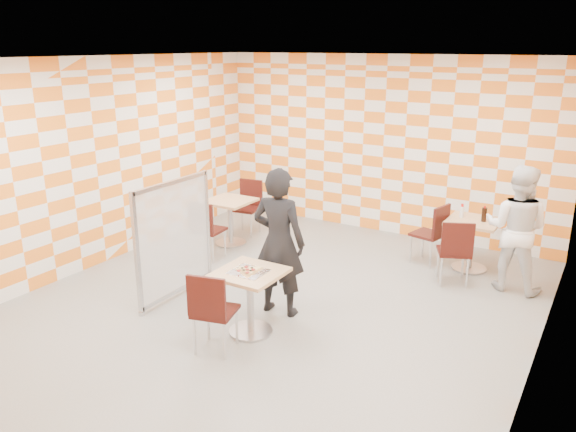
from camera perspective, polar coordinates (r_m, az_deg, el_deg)
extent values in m
plane|color=gray|center=(7.14, -1.53, -9.15)|extent=(7.00, 7.00, 0.00)
plane|color=white|center=(6.40, -1.75, 15.70)|extent=(7.00, 7.00, 0.00)
plane|color=white|center=(9.68, 9.67, 7.02)|extent=(6.00, 0.00, 6.00)
plane|color=white|center=(8.57, -18.87, 5.05)|extent=(0.00, 7.00, 7.00)
plane|color=white|center=(5.65, 24.94, -1.58)|extent=(0.00, 7.00, 7.00)
cube|color=tan|center=(6.24, -3.93, -5.80)|extent=(0.70, 0.70, 0.04)
cylinder|color=#A5A5AA|center=(6.39, -3.86, -8.78)|extent=(0.08, 0.08, 0.70)
cylinder|color=#A5A5AA|center=(6.55, -3.80, -11.57)|extent=(0.50, 0.50, 0.03)
cube|color=tan|center=(8.42, 18.31, -0.53)|extent=(0.70, 0.70, 0.04)
cylinder|color=#A5A5AA|center=(8.53, 18.09, -2.84)|extent=(0.08, 0.08, 0.70)
cylinder|color=#A5A5AA|center=(8.65, 17.87, -5.05)|extent=(0.50, 0.50, 0.03)
cube|color=tan|center=(9.08, -5.96, 1.52)|extent=(0.70, 0.70, 0.04)
cylinder|color=#A5A5AA|center=(9.18, -5.89, -0.64)|extent=(0.08, 0.08, 0.70)
cylinder|color=#A5A5AA|center=(9.30, -5.82, -2.72)|extent=(0.50, 0.50, 0.03)
cube|color=#360E0A|center=(6.06, -7.40, -9.58)|extent=(0.51, 0.51, 0.04)
cube|color=#360E0A|center=(5.79, -8.31, -8.20)|extent=(0.42, 0.14, 0.45)
cylinder|color=silver|center=(6.24, -5.22, -11.07)|extent=(0.03, 0.03, 0.43)
cylinder|color=silver|center=(6.37, -8.11, -10.59)|extent=(0.03, 0.03, 0.43)
cylinder|color=silver|center=(5.97, -6.47, -12.53)|extent=(0.03, 0.03, 0.43)
cylinder|color=silver|center=(6.10, -9.47, -11.98)|extent=(0.03, 0.03, 0.43)
cube|color=#360E0A|center=(7.96, 16.49, -3.51)|extent=(0.55, 0.55, 0.04)
cube|color=#360E0A|center=(7.69, 16.86, -2.29)|extent=(0.40, 0.21, 0.45)
cylinder|color=silver|center=(8.22, 17.35, -4.66)|extent=(0.03, 0.03, 0.43)
cylinder|color=silver|center=(8.17, 14.99, -4.60)|extent=(0.03, 0.03, 0.43)
cylinder|color=silver|center=(7.91, 17.74, -5.57)|extent=(0.03, 0.03, 0.43)
cylinder|color=silver|center=(7.86, 15.30, -5.51)|extent=(0.03, 0.03, 0.43)
cube|color=#360E0A|center=(8.57, 14.02, -1.82)|extent=(0.51, 0.51, 0.04)
cube|color=#360E0A|center=(8.40, 15.31, -0.51)|extent=(0.14, 0.42, 0.45)
cylinder|color=silver|center=(8.87, 13.53, -2.75)|extent=(0.03, 0.03, 0.43)
cylinder|color=silver|center=(8.59, 12.35, -3.32)|extent=(0.03, 0.03, 0.43)
cylinder|color=silver|center=(8.71, 15.44, -3.26)|extent=(0.03, 0.03, 0.43)
cylinder|color=silver|center=(8.43, 14.30, -3.86)|extent=(0.03, 0.03, 0.43)
cube|color=#360E0A|center=(8.59, -8.04, -1.43)|extent=(0.45, 0.45, 0.04)
cube|color=#360E0A|center=(8.36, -8.87, -0.19)|extent=(0.42, 0.07, 0.45)
cylinder|color=silver|center=(8.71, -6.42, -2.74)|extent=(0.03, 0.03, 0.43)
cylinder|color=silver|center=(8.89, -8.27, -2.40)|extent=(0.03, 0.03, 0.43)
cylinder|color=silver|center=(8.44, -7.66, -3.43)|extent=(0.03, 0.03, 0.43)
cylinder|color=silver|center=(8.63, -9.54, -3.06)|extent=(0.03, 0.03, 0.43)
cube|color=#360E0A|center=(9.62, -4.27, 0.72)|extent=(0.48, 0.48, 0.04)
cube|color=#360E0A|center=(9.72, -3.76, 2.44)|extent=(0.42, 0.10, 0.45)
cylinder|color=silver|center=(9.62, -5.60, -0.77)|extent=(0.03, 0.03, 0.43)
cylinder|color=silver|center=(9.47, -3.78, -1.02)|extent=(0.03, 0.03, 0.43)
cylinder|color=silver|center=(9.90, -4.67, -0.22)|extent=(0.03, 0.03, 0.43)
cylinder|color=silver|center=(9.76, -2.89, -0.45)|extent=(0.03, 0.03, 0.43)
cube|color=white|center=(7.26, -11.46, -2.19)|extent=(0.02, 1.30, 1.40)
cube|color=#B2B2B7|center=(7.06, -11.80, 3.34)|extent=(0.05, 1.30, 0.05)
cube|color=#B2B2B7|center=(7.52, -11.14, -7.37)|extent=(0.05, 1.30, 0.05)
cube|color=#B2B2B7|center=(6.83, -15.11, -3.70)|extent=(0.05, 0.05, 1.50)
cylinder|color=#B2B2B7|center=(7.13, -14.63, -9.54)|extent=(0.08, 0.08, 0.05)
cube|color=#B2B2B7|center=(7.72, -8.24, -0.84)|extent=(0.05, 0.05, 1.50)
cylinder|color=#B2B2B7|center=(7.99, -8.00, -6.13)|extent=(0.08, 0.08, 0.05)
imported|color=black|center=(6.65, -0.94, -2.69)|extent=(0.70, 0.50, 1.81)
imported|color=white|center=(7.91, 22.17, -1.18)|extent=(0.85, 0.68, 1.69)
cube|color=silver|center=(6.22, -4.04, -5.67)|extent=(0.38, 0.34, 0.01)
cone|color=tan|center=(6.21, -4.04, -5.57)|extent=(0.40, 0.40, 0.02)
cone|color=#F2D88C|center=(6.22, -3.94, -5.38)|extent=(0.33, 0.33, 0.01)
cylinder|color=maroon|center=(6.16, -5.04, -5.55)|extent=(0.04, 0.04, 0.01)
cylinder|color=maroon|center=(6.11, -4.14, -5.73)|extent=(0.04, 0.04, 0.01)
cylinder|color=maroon|center=(6.19, -4.15, -5.42)|extent=(0.04, 0.04, 0.01)
cylinder|color=maroon|center=(6.26, -4.26, -5.18)|extent=(0.04, 0.04, 0.01)
cylinder|color=maroon|center=(6.18, -3.53, -5.44)|extent=(0.04, 0.04, 0.01)
torus|color=black|center=(6.16, -3.82, -5.53)|extent=(0.03, 0.03, 0.01)
torus|color=black|center=(6.17, -4.52, -5.49)|extent=(0.03, 0.03, 0.01)
torus|color=black|center=(6.22, -3.68, -5.27)|extent=(0.03, 0.03, 0.01)
torus|color=black|center=(6.23, -4.68, -5.28)|extent=(0.03, 0.03, 0.01)
cylinder|color=white|center=(8.48, 17.24, 0.40)|extent=(0.06, 0.06, 0.16)
cylinder|color=red|center=(8.45, 17.30, 1.05)|extent=(0.04, 0.04, 0.04)
cylinder|color=black|center=(8.37, 19.30, 0.13)|extent=(0.07, 0.07, 0.20)
cylinder|color=red|center=(8.34, 19.37, 0.88)|extent=(0.03, 0.03, 0.03)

